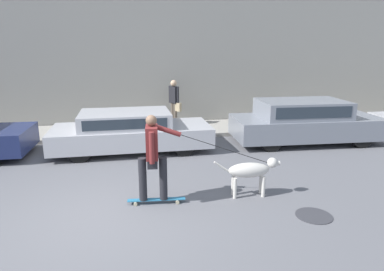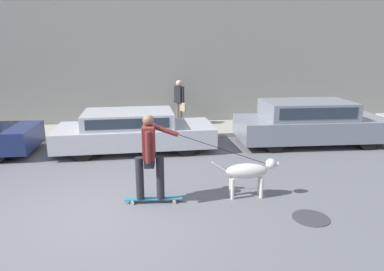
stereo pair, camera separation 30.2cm
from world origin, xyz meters
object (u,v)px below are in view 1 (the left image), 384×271
Objects in this scene: parked_car_1 at (130,131)px; pedestrian_with_bag at (174,100)px; dog at (251,171)px; skateboarder at (153,155)px; parked_car_2 at (305,122)px.

pedestrian_with_bag is (1.55, 2.50, 0.47)m from parked_car_1.
dog is 0.47× the size of skateboarder.
parked_car_1 is 5.29m from parked_car_2.
pedestrian_with_bag reaches higher than skateboarder.
parked_car_2 is 4.59m from dog.
parked_car_2 is at bearing 52.70° from dog.
parked_car_2 reaches higher than dog.
skateboarder reaches higher than parked_car_1.
parked_car_2 reaches higher than parked_car_1.
dog is at bearing -128.03° from parked_car_2.
parked_car_1 is at bearing 101.16° from skateboarder.
parked_car_1 is at bearing -178.19° from parked_car_2.
parked_car_2 is 1.59× the size of skateboarder.
pedestrian_with_bag reaches higher than dog.
parked_car_2 is 3.42× the size of dog.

